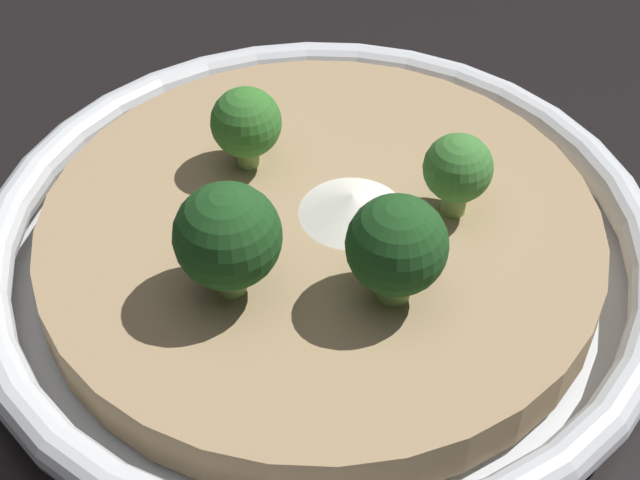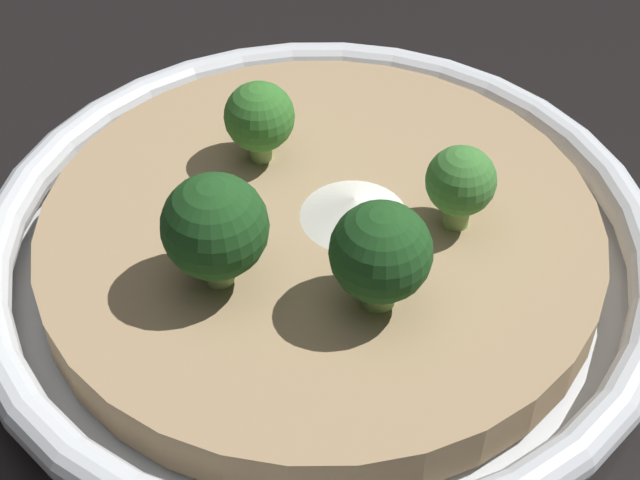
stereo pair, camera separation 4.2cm
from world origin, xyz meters
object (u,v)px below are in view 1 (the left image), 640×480
risotto_bowl (320,247)px  broccoli_front_left (458,170)px  broccoli_left (397,247)px  broccoli_back (228,237)px  broccoli_front_right (246,124)px

risotto_bowl → broccoli_front_left: (-0.05, -0.03, 0.04)m
broccoli_left → broccoli_back: size_ratio=0.94×
broccoli_front_left → broccoli_left: (0.01, 0.06, 0.00)m
broccoli_front_left → broccoli_back: size_ratio=0.77×
broccoli_front_left → broccoli_back: broccoli_back is taller
broccoli_left → broccoli_back: 0.06m
broccoli_left → broccoli_back: (0.06, 0.02, 0.00)m
risotto_bowl → broccoli_left: 0.07m
broccoli_front_right → broccoli_back: bearing=107.7°
broccoli_front_right → broccoli_left: bearing=146.8°
broccoli_front_right → broccoli_back: broccoli_back is taller
broccoli_front_right → broccoli_back: (-0.02, 0.07, 0.01)m
broccoli_back → broccoli_front_left: bearing=-133.8°
broccoli_front_right → broccoli_front_left: size_ratio=1.02×
broccoli_front_left → broccoli_back: (0.07, 0.07, 0.01)m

